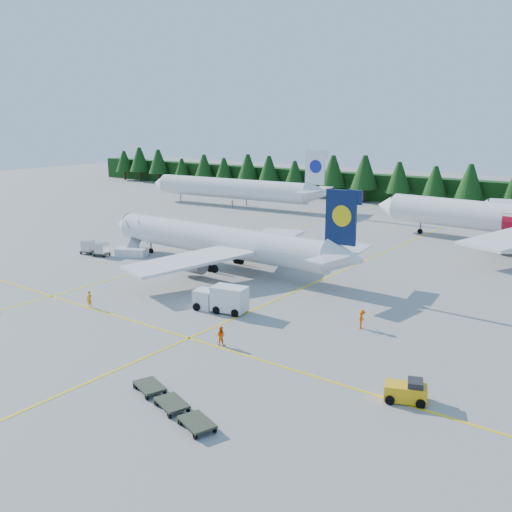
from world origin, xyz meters
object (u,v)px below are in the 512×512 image
Objects in this scene: baggage_tug at (407,391)px; airliner_navy at (213,240)px; airliner_red at (509,219)px; service_truck at (221,298)px; airstairs at (133,250)px.

airliner_navy is at bearing 128.30° from baggage_tug.
airliner_red is at bearing 52.60° from airliner_navy.
service_truck is 1.81× the size of baggage_tug.
airstairs is 27.00m from service_truck.
airliner_red is 14.41× the size of baggage_tug.
airliner_red reaches higher than airstairs.
airliner_navy is 0.85× the size of airliner_red.
baggage_tug is at bearing -28.63° from service_truck.
airstairs is 49.88m from baggage_tug.
airstairs is at bearing 145.23° from service_truck.
airliner_navy is at bearing -124.39° from airliner_red.
baggage_tug is at bearing -44.44° from airstairs.
airstairs is at bearing -168.63° from airliner_navy.
service_truck is 22.96m from baggage_tug.
airliner_red reaches higher than service_truck.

